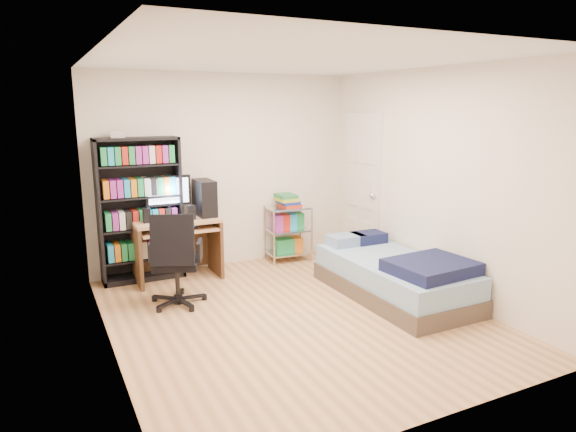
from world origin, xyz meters
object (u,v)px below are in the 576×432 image
computer_desk (183,223)px  office_chair (177,276)px  media_shelf (140,208)px  bed (395,276)px

computer_desk → office_chair: computer_desk is taller
media_shelf → office_chair: (0.15, -1.03, -0.56)m
media_shelf → bed: bearing=-37.9°
media_shelf → computer_desk: (0.48, -0.13, -0.21)m
office_chair → bed: bearing=1.9°
office_chair → bed: office_chair is taller
computer_desk → bed: (1.90, -1.73, -0.44)m
computer_desk → bed: computer_desk is taller
media_shelf → office_chair: 1.18m
media_shelf → computer_desk: size_ratio=1.42×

